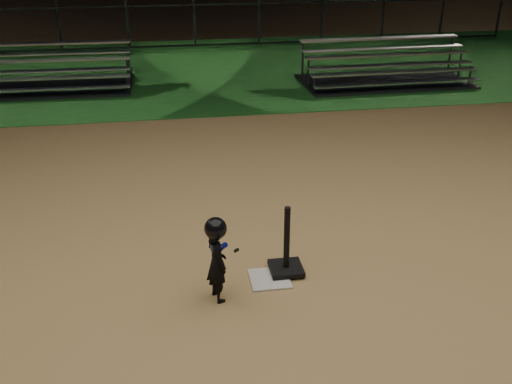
% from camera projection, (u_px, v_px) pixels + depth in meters
% --- Properties ---
extents(ground, '(80.00, 80.00, 0.00)m').
position_uv_depth(ground, '(270.00, 280.00, 6.85)').
color(ground, tan).
rests_on(ground, ground).
extents(grass_strip, '(60.00, 8.00, 0.01)m').
position_uv_depth(grass_strip, '(203.00, 70.00, 15.76)').
color(grass_strip, '#184C19').
rests_on(grass_strip, ground).
extents(home_plate, '(0.45, 0.45, 0.02)m').
position_uv_depth(home_plate, '(270.00, 279.00, 6.85)').
color(home_plate, beige).
rests_on(home_plate, ground).
extents(batting_tee, '(0.38, 0.38, 0.83)m').
position_uv_depth(batting_tee, '(286.00, 259.00, 6.91)').
color(batting_tee, black).
rests_on(batting_tee, home_plate).
extents(child_batter, '(0.38, 0.59, 0.99)m').
position_uv_depth(child_batter, '(217.00, 257.00, 6.30)').
color(child_batter, black).
rests_on(child_batter, ground).
extents(bleacher_left, '(4.02, 2.02, 0.98)m').
position_uv_depth(bleacher_left, '(46.00, 81.00, 13.99)').
color(bleacher_left, silver).
rests_on(bleacher_left, ground).
extents(bleacher_right, '(4.09, 2.07, 0.99)m').
position_uv_depth(bleacher_right, '(386.00, 75.00, 14.48)').
color(bleacher_right, '#A8A8AD').
rests_on(bleacher_right, ground).
extents(backstop_fence, '(20.08, 0.08, 2.50)m').
position_uv_depth(backstop_fence, '(194.00, 5.00, 17.90)').
color(backstop_fence, '#38383D').
rests_on(backstop_fence, ground).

